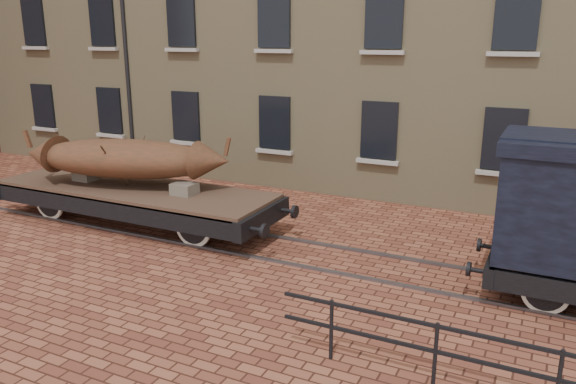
% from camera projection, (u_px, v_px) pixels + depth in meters
% --- Properties ---
extents(ground, '(90.00, 90.00, 0.00)m').
position_uv_depth(ground, '(273.00, 249.00, 13.39)').
color(ground, brown).
extents(rail_track, '(30.00, 1.52, 0.06)m').
position_uv_depth(rail_track, '(273.00, 247.00, 13.39)').
color(rail_track, '#59595E').
rests_on(rail_track, ground).
extents(flatcar_wagon, '(8.82, 2.39, 1.33)m').
position_uv_depth(flatcar_wagon, '(134.00, 194.00, 14.93)').
color(flatcar_wagon, '#4C3323').
rests_on(flatcar_wagon, ground).
extents(iron_boat, '(5.76, 2.85, 1.42)m').
position_uv_depth(iron_boat, '(125.00, 158.00, 14.76)').
color(iron_boat, brown).
rests_on(iron_boat, flatcar_wagon).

